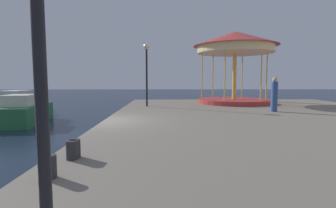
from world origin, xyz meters
The scene contains 11 objects.
ground_plane centered at (0.00, 0.00, 0.00)m, with size 120.00×120.00×0.00m, color #162338.
quay_dock centered at (7.84, 0.00, 0.40)m, with size 15.68×23.35×0.80m, color gray.
motorboat_green centered at (-5.56, 4.02, 0.66)m, with size 2.62×4.54×1.66m.
motorboat_teal centered at (-8.40, 8.50, 0.63)m, with size 2.46×4.81×1.72m.
carousel centered at (7.64, 8.02, 4.63)m, with size 6.02×6.02×5.15m.
lamp_post_mid_promenade centered at (1.43, 5.84, 3.54)m, with size 0.36×0.36×3.96m.
bollard_center centered at (0.59, -5.14, 1.00)m, with size 0.24×0.24×0.40m, color #2D2D33.
bollard_south centered at (0.58, -5.27, 1.00)m, with size 0.24×0.24×0.40m, color #2D2D33.
bollard_north centered at (0.56, -6.30, 1.00)m, with size 0.24×0.24×0.40m, color #2D2D33.
person_near_carousel centered at (11.01, 9.09, 1.59)m, with size 0.34×0.34×1.69m.
person_far_corner centered at (8.40, 2.94, 1.66)m, with size 0.34×0.34×1.83m.
Camera 1 is at (2.51, -10.58, 2.46)m, focal length 27.41 mm.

